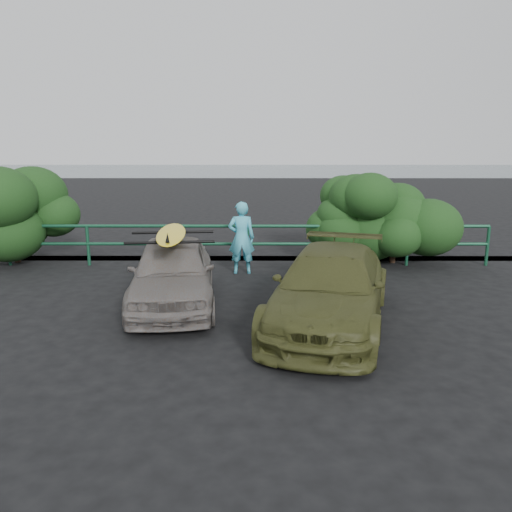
{
  "coord_description": "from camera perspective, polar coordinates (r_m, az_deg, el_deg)",
  "views": [
    {
      "loc": [
        1.25,
        -7.23,
        2.94
      ],
      "look_at": [
        1.22,
        1.74,
        0.96
      ],
      "focal_mm": 35.0,
      "sensor_mm": 36.0,
      "label": 1
    }
  ],
  "objects": [
    {
      "name": "ground",
      "position": [
        7.91,
        -9.05,
        -9.55
      ],
      "size": [
        80.0,
        80.0,
        0.0
      ],
      "primitive_type": "plane",
      "color": "black"
    },
    {
      "name": "roof_rack",
      "position": [
        9.3,
        -9.65,
        2.15
      ],
      "size": [
        1.67,
        1.26,
        0.05
      ],
      "primitive_type": null,
      "rotation": [
        0.0,
        0.0,
        0.11
      ],
      "color": "black",
      "rests_on": "sedan"
    },
    {
      "name": "surfboard",
      "position": [
        9.29,
        -9.66,
        2.53
      ],
      "size": [
        0.79,
        2.53,
        0.07
      ],
      "primitive_type": "ellipsoid",
      "rotation": [
        0.0,
        0.0,
        0.11
      ],
      "color": "yellow",
      "rests_on": "roof_rack"
    },
    {
      "name": "shrub_left",
      "position": [
        14.11,
        -25.28,
        4.25
      ],
      "size": [
        3.2,
        2.4,
        2.43
      ],
      "primitive_type": null,
      "color": "#1C4017",
      "rests_on": "ground"
    },
    {
      "name": "man",
      "position": [
        11.65,
        -1.68,
        2.1
      ],
      "size": [
        0.63,
        0.43,
        1.7
      ],
      "primitive_type": "imported",
      "rotation": [
        0.0,
        0.0,
        3.18
      ],
      "color": "#47BAD6",
      "rests_on": "ground"
    },
    {
      "name": "sedan",
      "position": [
        9.44,
        -9.5,
        -1.83
      ],
      "size": [
        1.92,
        3.9,
        1.28
      ],
      "primitive_type": "imported",
      "rotation": [
        0.0,
        0.0,
        0.11
      ],
      "color": "slate",
      "rests_on": "ground"
    },
    {
      "name": "olive_vehicle",
      "position": [
        8.39,
        8.49,
        -3.67
      ],
      "size": [
        2.88,
        4.67,
        1.26
      ],
      "primitive_type": "imported",
      "rotation": [
        0.0,
        0.0,
        -0.27
      ],
      "color": "#43451E",
      "rests_on": "ground"
    },
    {
      "name": "ocean",
      "position": [
        67.31,
        -0.9,
        9.95
      ],
      "size": [
        200.0,
        200.0,
        0.0
      ],
      "primitive_type": "plane",
      "color": "slate",
      "rests_on": "ground"
    },
    {
      "name": "guardrail",
      "position": [
        12.53,
        -5.55,
        1.26
      ],
      "size": [
        14.0,
        0.08,
        1.04
      ],
      "primitive_type": null,
      "color": "#13452C",
      "rests_on": "ground"
    },
    {
      "name": "shrub_right",
      "position": [
        13.4,
        16.48,
        4.14
      ],
      "size": [
        3.2,
        2.4,
        2.24
      ],
      "primitive_type": null,
      "color": "#1C4017",
      "rests_on": "ground"
    }
  ]
}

